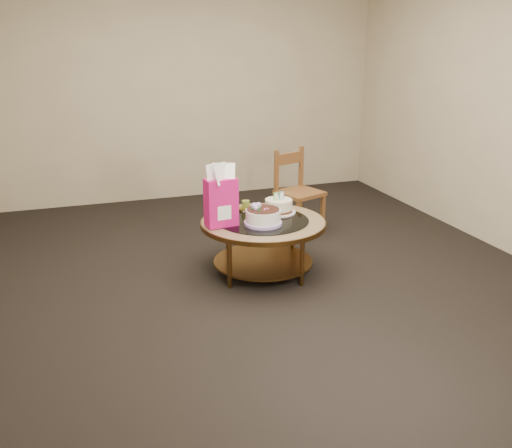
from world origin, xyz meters
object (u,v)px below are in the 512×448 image
object	(u,v)px
cream_cake	(279,206)
dining_chair	(297,191)
decorated_cake	(263,217)
gift_bag	(221,196)
coffee_table	(263,229)

from	to	relation	value
cream_cake	dining_chair	bearing A→B (deg)	47.64
decorated_cake	dining_chair	world-z (taller)	dining_chair
cream_cake	gift_bag	bearing A→B (deg)	-171.87
cream_cake	dining_chair	xyz separation A→B (m)	(0.47, 0.71, -0.10)
dining_chair	cream_cake	bearing A→B (deg)	-143.30
cream_cake	coffee_table	bearing A→B (deg)	-151.66
coffee_table	dining_chair	size ratio (longest dim) A/B	1.24
coffee_table	cream_cake	size ratio (longest dim) A/B	3.58
coffee_table	gift_bag	world-z (taller)	gift_bag
cream_cake	gift_bag	xyz separation A→B (m)	(-0.54, -0.17, 0.19)
cream_cake	gift_bag	size ratio (longest dim) A/B	0.58
coffee_table	decorated_cake	xyz separation A→B (m)	(-0.04, -0.10, 0.14)
coffee_table	cream_cake	distance (m)	0.27
dining_chair	decorated_cake	bearing A→B (deg)	-145.94
coffee_table	gift_bag	distance (m)	0.48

